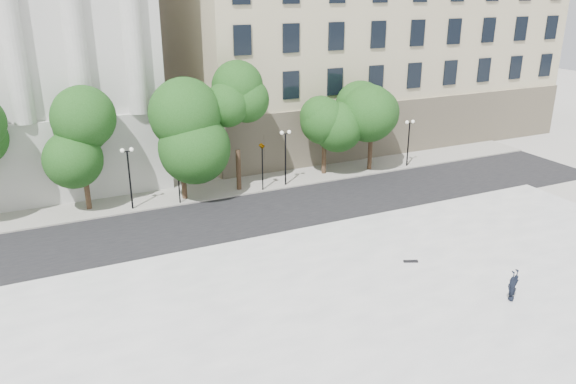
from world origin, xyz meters
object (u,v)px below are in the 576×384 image
object	(u,v)px
person_lying	(511,296)
skateboard	(411,261)
traffic_light_east	(262,143)
traffic_light_west	(177,154)

from	to	relation	value
person_lying	skateboard	xyz separation A→B (m)	(-1.86, 5.26, -0.18)
traffic_light_east	skateboard	size ratio (longest dim) A/B	5.44
traffic_light_east	person_lying	distance (m)	20.79
traffic_light_west	traffic_light_east	distance (m)	6.33
traffic_light_west	skateboard	world-z (taller)	traffic_light_west
person_lying	skateboard	bearing A→B (deg)	104.68
person_lying	traffic_light_east	bearing A→B (deg)	97.20
traffic_light_west	person_lying	distance (m)	22.94
traffic_light_west	skateboard	bearing A→B (deg)	-59.49
traffic_light_west	person_lying	bearing A→B (deg)	-62.17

